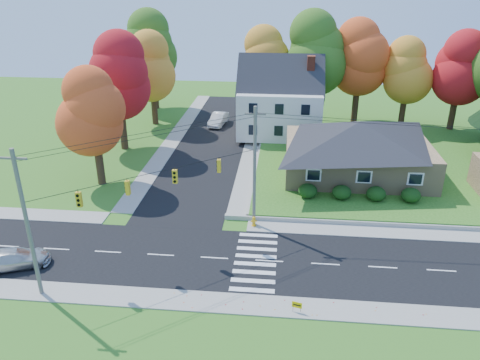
# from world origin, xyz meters

# --- Properties ---
(ground) EXTENTS (120.00, 120.00, 0.00)m
(ground) POSITION_xyz_m (0.00, 0.00, 0.00)
(ground) COLOR #3D7923
(road_main) EXTENTS (90.00, 8.00, 0.02)m
(road_main) POSITION_xyz_m (0.00, 0.00, 0.01)
(road_main) COLOR black
(road_main) RESTS_ON ground
(road_cross) EXTENTS (8.00, 44.00, 0.02)m
(road_cross) POSITION_xyz_m (-8.00, 26.00, 0.01)
(road_cross) COLOR black
(road_cross) RESTS_ON ground
(sidewalk_north) EXTENTS (90.00, 2.00, 0.08)m
(sidewalk_north) POSITION_xyz_m (0.00, 5.00, 0.04)
(sidewalk_north) COLOR #9C9A90
(sidewalk_north) RESTS_ON ground
(sidewalk_south) EXTENTS (90.00, 2.00, 0.08)m
(sidewalk_south) POSITION_xyz_m (0.00, -5.00, 0.04)
(sidewalk_south) COLOR #9C9A90
(sidewalk_south) RESTS_ON ground
(lawn) EXTENTS (30.00, 30.00, 0.50)m
(lawn) POSITION_xyz_m (13.00, 21.00, 0.25)
(lawn) COLOR #3D7923
(lawn) RESTS_ON ground
(ranch_house) EXTENTS (14.60, 10.60, 5.40)m
(ranch_house) POSITION_xyz_m (8.00, 16.00, 3.27)
(ranch_house) COLOR tan
(ranch_house) RESTS_ON lawn
(colonial_house) EXTENTS (10.40, 8.40, 9.60)m
(colonial_house) POSITION_xyz_m (0.04, 28.00, 4.58)
(colonial_house) COLOR silver
(colonial_house) RESTS_ON lawn
(hedge_row) EXTENTS (10.70, 1.70, 1.27)m
(hedge_row) POSITION_xyz_m (7.50, 9.80, 1.14)
(hedge_row) COLOR #163A10
(hedge_row) RESTS_ON lawn
(traffic_infrastructure) EXTENTS (38.10, 10.66, 10.00)m
(traffic_infrastructure) POSITION_xyz_m (-0.15, 1.35, 5.15)
(traffic_infrastructure) COLOR #666059
(traffic_infrastructure) RESTS_ON ground
(tree_lot_0) EXTENTS (6.72, 6.72, 12.51)m
(tree_lot_0) POSITION_xyz_m (-2.00, 34.00, 8.31)
(tree_lot_0) COLOR #3F2A19
(tree_lot_0) RESTS_ON lawn
(tree_lot_1) EXTENTS (7.84, 7.84, 14.60)m
(tree_lot_1) POSITION_xyz_m (4.00, 33.00, 9.61)
(tree_lot_1) COLOR #3F2A19
(tree_lot_1) RESTS_ON lawn
(tree_lot_2) EXTENTS (7.28, 7.28, 13.56)m
(tree_lot_2) POSITION_xyz_m (10.00, 34.00, 8.96)
(tree_lot_2) COLOR #3F2A19
(tree_lot_2) RESTS_ON lawn
(tree_lot_3) EXTENTS (6.16, 6.16, 11.47)m
(tree_lot_3) POSITION_xyz_m (16.00, 33.00, 7.65)
(tree_lot_3) COLOR #3F2A19
(tree_lot_3) RESTS_ON lawn
(tree_lot_4) EXTENTS (6.72, 6.72, 12.51)m
(tree_lot_4) POSITION_xyz_m (22.00, 32.00, 8.31)
(tree_lot_4) COLOR #3F2A19
(tree_lot_4) RESTS_ON lawn
(tree_west_0) EXTENTS (6.16, 6.16, 11.47)m
(tree_west_0) POSITION_xyz_m (-17.00, 12.00, 7.15)
(tree_west_0) COLOR #3F2A19
(tree_west_0) RESTS_ON ground
(tree_west_1) EXTENTS (7.28, 7.28, 13.56)m
(tree_west_1) POSITION_xyz_m (-18.00, 22.00, 8.46)
(tree_west_1) COLOR #3F2A19
(tree_west_1) RESTS_ON ground
(tree_west_2) EXTENTS (6.72, 6.72, 12.51)m
(tree_west_2) POSITION_xyz_m (-17.00, 32.00, 7.81)
(tree_west_2) COLOR #3F2A19
(tree_west_2) RESTS_ON ground
(tree_west_3) EXTENTS (7.84, 7.84, 14.60)m
(tree_west_3) POSITION_xyz_m (-19.00, 40.00, 9.11)
(tree_west_3) COLOR #3F2A19
(tree_west_3) RESTS_ON ground
(silver_sedan) EXTENTS (5.07, 3.55, 1.36)m
(silver_sedan) POSITION_xyz_m (-17.77, -2.48, 0.70)
(silver_sedan) COLOR #BDBDBD
(silver_sedan) RESTS_ON road_main
(white_car) EXTENTS (2.37, 5.09, 1.62)m
(white_car) POSITION_xyz_m (-8.30, 32.18, 0.83)
(white_car) COLOR silver
(white_car) RESTS_ON road_cross
(fire_hydrant) EXTENTS (0.52, 0.40, 0.90)m
(fire_hydrant) POSITION_xyz_m (-1.47, 4.91, 0.43)
(fire_hydrant) COLOR gold
(fire_hydrant) RESTS_ON ground
(yard_sign) EXTENTS (0.61, 0.19, 0.78)m
(yard_sign) POSITION_xyz_m (1.89, -5.41, 0.56)
(yard_sign) COLOR black
(yard_sign) RESTS_ON ground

